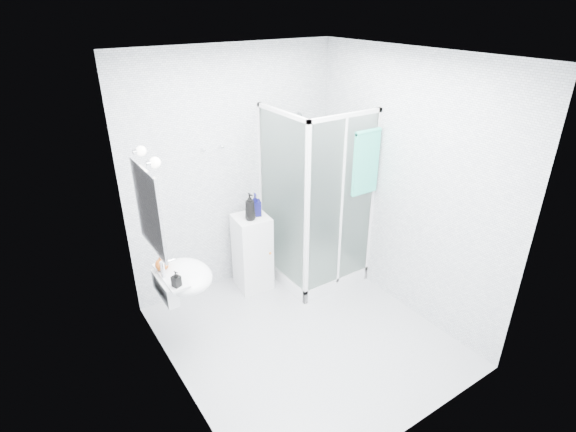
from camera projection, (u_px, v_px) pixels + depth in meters
room at (306, 217)px, 3.81m from camera, size 2.40×2.60×2.60m
shower_enclosure at (313, 245)px, 5.09m from camera, size 0.90×0.95×2.00m
wall_basin at (182, 278)px, 3.88m from camera, size 0.46×0.56×0.35m
mirror at (148, 210)px, 3.47m from camera, size 0.02×0.60×0.70m
vanity_lights at (147, 157)px, 3.31m from camera, size 0.10×0.40×0.08m
wall_hooks at (213, 148)px, 4.49m from camera, size 0.23×0.06×0.03m
storage_cabinet at (253, 252)px, 4.97m from camera, size 0.39×0.40×0.87m
hand_towel at (366, 161)px, 4.50m from camera, size 0.32×0.05×0.67m
shampoo_bottle_a at (250, 207)px, 4.66m from camera, size 0.12×0.12×0.29m
shampoo_bottle_b at (255, 205)px, 4.77m from camera, size 0.14×0.14×0.25m
soap_dispenser_orange at (162, 262)px, 3.84m from camera, size 0.13×0.13×0.15m
soap_dispenser_black at (176, 279)px, 3.62m from camera, size 0.08×0.08×0.14m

